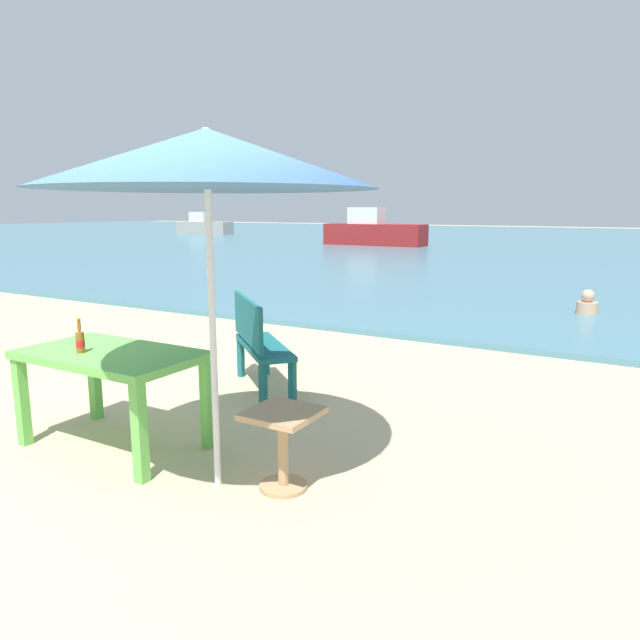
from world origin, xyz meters
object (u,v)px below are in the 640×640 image
Objects in this scene: beer_bottle_amber at (80,340)px; side_table_wood at (283,438)px; patio_umbrella at (207,159)px; boat_fishing_trawler at (373,232)px; boat_tanker at (204,226)px; swimmer_person at (587,304)px; bench_teal_center at (257,338)px; picnic_table_green at (112,365)px.

side_table_wood is at bearing 6.96° from beer_bottle_amber.
patio_umbrella is 24.76m from boat_fishing_trawler.
side_table_wood is (0.41, 0.17, -1.76)m from patio_umbrella.
beer_bottle_amber is 36.20m from boat_tanker.
boat_tanker reaches higher than swimmer_person.
patio_umbrella is 37.02m from boat_tanker.
boat_fishing_trawler reaches higher than beer_bottle_amber.
beer_bottle_amber is 0.07× the size of boat_tanker.
beer_bottle_amber reaches higher than bench_teal_center.
beer_bottle_amber is 1.79m from patio_umbrella.
patio_umbrella reaches higher than boat_tanker.
bench_teal_center is at bearing -67.91° from boat_fishing_trawler.
swimmer_person is (2.55, 7.71, -0.41)m from picnic_table_green.
patio_umbrella is 2.60m from bench_teal_center.
boat_fishing_trawler is 1.20× the size of boat_tanker.
picnic_table_green reaches higher than swimmer_person.
picnic_table_green is 1.23× the size of bench_teal_center.
picnic_table_green is 0.29m from beer_bottle_amber.
boat_tanker reaches higher than picnic_table_green.
patio_umbrella is 2.02× the size of bench_teal_center.
boat_fishing_trawler is (-8.40, 22.70, 0.07)m from picnic_table_green.
picnic_table_green is at bearing 42.80° from beer_bottle_amber.
bench_teal_center is (-0.99, 1.82, -1.58)m from patio_umbrella.
swimmer_person is (2.70, 7.85, -0.61)m from beer_bottle_amber.
swimmer_person is at bearing 67.95° from bench_teal_center.
boat_fishing_trawler is at bearing 110.31° from picnic_table_green.
bench_teal_center reaches higher than picnic_table_green.
picnic_table_green is 1.55m from side_table_wood.
side_table_wood is 24.72m from boat_fishing_trawler.
boat_fishing_trawler is at bearing 113.67° from side_table_wood.
beer_bottle_amber is 0.65× the size of swimmer_person.
patio_umbrella is at bearing -48.78° from boat_tanker.
boat_fishing_trawler is at bearing 126.14° from swimmer_person.
patio_umbrella is 4.26× the size of side_table_wood.
boat_tanker reaches higher than beer_bottle_amber.
side_table_wood is (1.68, 0.20, -0.50)m from beer_bottle_amber.
bench_teal_center is 0.23× the size of boat_fishing_trawler.
boat_tanker is (-23.11, 27.85, -0.24)m from beer_bottle_amber.
bench_teal_center is at bearing 81.59° from beer_bottle_amber.
beer_bottle_amber is at bearing -137.20° from picnic_table_green.
boat_tanker is (-24.37, 27.82, -1.51)m from patio_umbrella.
patio_umbrella is 5.61× the size of swimmer_person.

